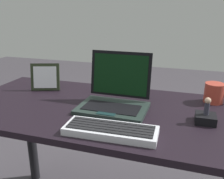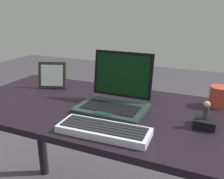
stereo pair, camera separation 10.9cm
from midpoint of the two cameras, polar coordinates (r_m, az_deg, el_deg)
The scene contains 7 objects.
desk at distance 1.19m, azimuth -4.56°, elevation -9.88°, with size 1.37×0.65×0.74m.
laptop_front at distance 1.12m, azimuth -2.10°, elevation -1.81°, with size 0.31×0.25×0.24m.
external_keyboard at distance 0.90m, azimuth -3.83°, elevation -9.47°, with size 0.34×0.13×0.03m.
photo_frame at distance 1.41m, azimuth -17.35°, elevation 2.72°, with size 0.16×0.09×0.15m.
figurine_stand at distance 1.03m, azimuth 18.00°, elevation -6.45°, with size 0.08×0.08×0.03m, color black.
figurine at distance 1.01m, azimuth 18.32°, elevation -3.54°, with size 0.02×0.02×0.07m.
coffee_mug at distance 1.26m, azimuth 20.39°, elevation -0.80°, with size 0.14×0.09×0.10m.
Camera 1 is at (0.36, -0.99, 1.18)m, focal length 39.56 mm.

